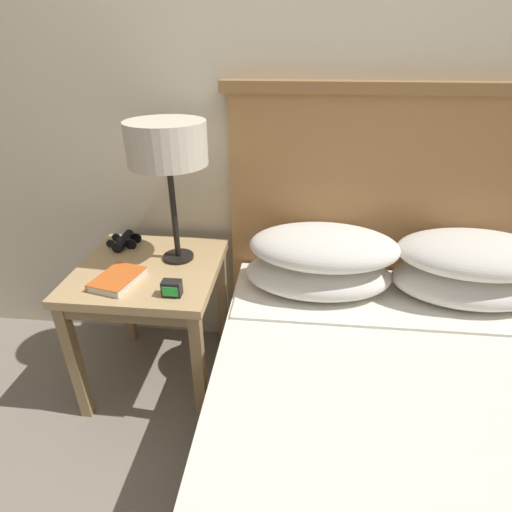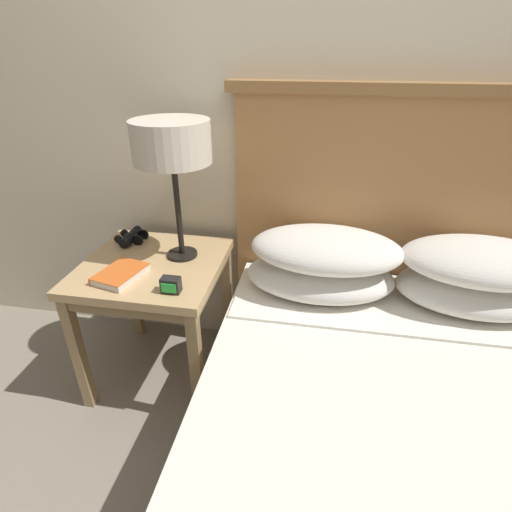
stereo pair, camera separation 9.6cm
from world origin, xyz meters
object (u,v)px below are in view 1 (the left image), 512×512
Objects in this scene: bed at (416,440)px; book_on_nightstand at (117,279)px; nightstand at (150,283)px; alarm_clock at (172,288)px; table_lamp at (167,146)px; binoculars_pair at (124,241)px.

bed is 8.52× the size of book_on_nightstand.
nightstand is 8.69× the size of alarm_clock.
table_lamp is at bearing 37.51° from nightstand.
nightstand is at bearing -142.49° from table_lamp.
nightstand is at bearing 129.34° from alarm_clock.
table_lamp is at bearing 50.67° from book_on_nightstand.
bed is at bearing -29.72° from binoculars_pair.
bed reaches higher than nightstand.
bed is (1.01, -0.50, -0.21)m from nightstand.
book_on_nightstand is at bearing -72.02° from binoculars_pair.
table_lamp is (0.11, 0.08, 0.56)m from nightstand.
alarm_clock is at bearing -48.29° from binoculars_pair.
alarm_clock is (0.24, -0.06, 0.01)m from book_on_nightstand.
table_lamp reaches higher than book_on_nightstand.
nightstand is 2.73× the size of book_on_nightstand.
book_on_nightstand is at bearing -129.33° from table_lamp.
binoculars_pair is at bearing 161.20° from table_lamp.
binoculars_pair is (-0.10, 0.31, 0.01)m from book_on_nightstand.
book_on_nightstand is 0.24m from alarm_clock.
nightstand is 0.18m from book_on_nightstand.
nightstand is 1.15m from bed.
book_on_nightstand is 3.19× the size of alarm_clock.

